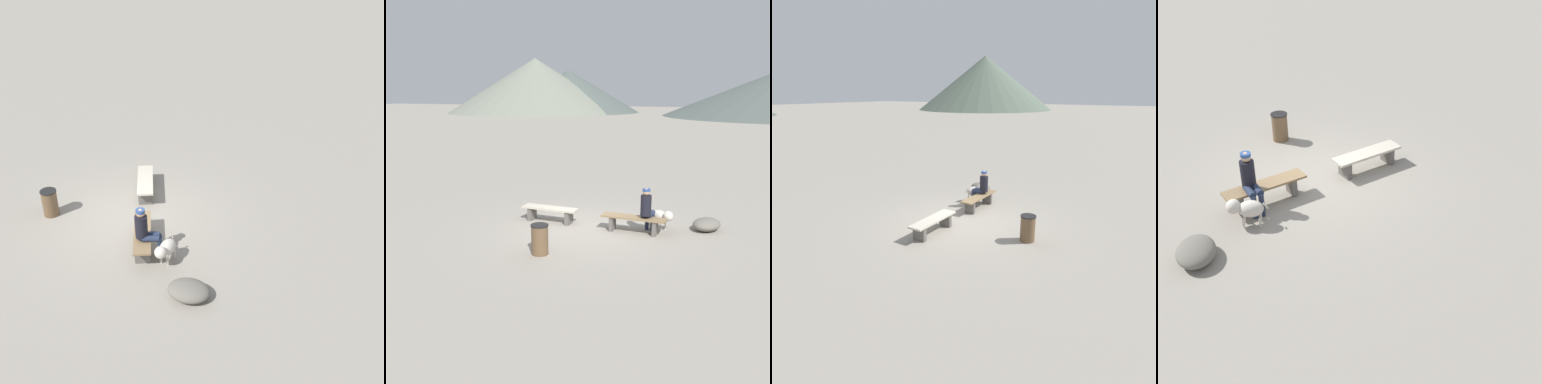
# 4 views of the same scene
# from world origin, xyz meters

# --- Properties ---
(ground) EXTENTS (210.00, 210.00, 0.06)m
(ground) POSITION_xyz_m (0.00, 0.00, -0.03)
(ground) COLOR gray
(bench_left) EXTENTS (1.75, 0.49, 0.46)m
(bench_left) POSITION_xyz_m (-1.32, 0.35, 0.32)
(bench_left) COLOR #605B56
(bench_left) RESTS_ON ground
(bench_right) EXTENTS (1.84, 0.46, 0.47)m
(bench_right) POSITION_xyz_m (1.32, 0.25, 0.33)
(bench_right) COLOR #605B56
(bench_right) RESTS_ON ground
(seated_person) EXTENTS (0.34, 0.63, 1.31)m
(seated_person) POSITION_xyz_m (1.67, 0.34, 0.75)
(seated_person) COLOR black
(seated_person) RESTS_ON ground
(dog) EXTENTS (0.74, 0.60, 0.61)m
(dog) POSITION_xyz_m (2.02, 0.79, 0.41)
(dog) COLOR beige
(dog) RESTS_ON ground
(trash_bin) EXTENTS (0.44, 0.44, 0.76)m
(trash_bin) POSITION_xyz_m (-0.38, -2.25, 0.38)
(trash_bin) COLOR brown
(trash_bin) RESTS_ON ground
(boulder) EXTENTS (1.03, 1.14, 0.36)m
(boulder) POSITION_xyz_m (3.23, 1.22, 0.18)
(boulder) COLOR #6B665B
(boulder) RESTS_ON ground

